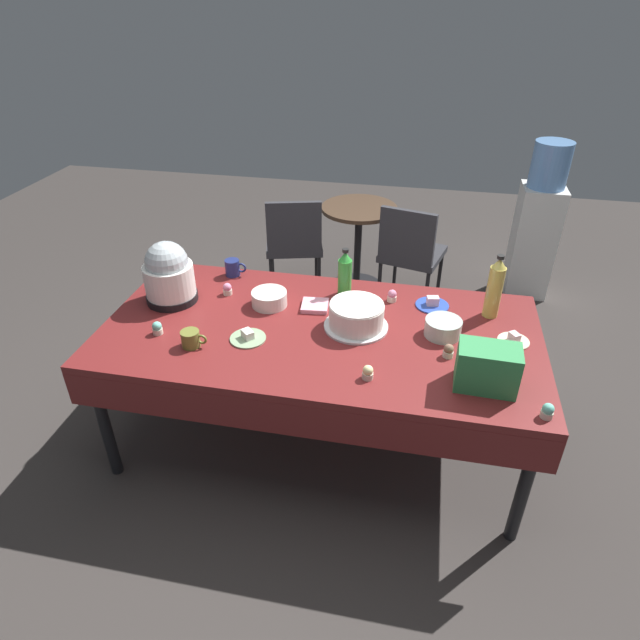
% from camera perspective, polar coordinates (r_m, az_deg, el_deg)
% --- Properties ---
extents(ground, '(9.00, 9.00, 0.00)m').
position_cam_1_polar(ground, '(3.22, -0.00, -12.09)').
color(ground, '#383330').
extents(potluck_table, '(2.20, 1.10, 0.75)m').
position_cam_1_polar(potluck_table, '(2.78, -0.00, -1.94)').
color(potluck_table, maroon).
rests_on(potluck_table, ground).
extents(frosted_layer_cake, '(0.33, 0.33, 0.14)m').
position_cam_1_polar(frosted_layer_cake, '(2.73, 3.84, 0.42)').
color(frosted_layer_cake, silver).
rests_on(frosted_layer_cake, potluck_table).
extents(slow_cooker, '(0.28, 0.28, 0.34)m').
position_cam_1_polar(slow_cooker, '(3.02, -15.61, 4.65)').
color(slow_cooker, black).
rests_on(slow_cooker, potluck_table).
extents(glass_salad_bowl, '(0.18, 0.18, 0.09)m').
position_cam_1_polar(glass_salad_bowl, '(2.74, 12.78, -0.79)').
color(glass_salad_bowl, '#B2C6BC').
rests_on(glass_salad_bowl, potluck_table).
extents(ceramic_snack_bowl, '(0.19, 0.19, 0.08)m').
position_cam_1_polar(ceramic_snack_bowl, '(2.94, -5.34, 2.26)').
color(ceramic_snack_bowl, silver).
rests_on(ceramic_snack_bowl, potluck_table).
extents(dessert_plate_sage, '(0.18, 0.18, 0.05)m').
position_cam_1_polar(dessert_plate_sage, '(2.69, -7.58, -1.78)').
color(dessert_plate_sage, '#8CA87F').
rests_on(dessert_plate_sage, potluck_table).
extents(dessert_plate_cream, '(0.15, 0.15, 0.05)m').
position_cam_1_polar(dessert_plate_cream, '(2.81, 19.66, -1.97)').
color(dessert_plate_cream, beige).
rests_on(dessert_plate_cream, potluck_table).
extents(dessert_plate_cobalt, '(0.18, 0.18, 0.06)m').
position_cam_1_polar(dessert_plate_cobalt, '(2.99, 11.71, 1.68)').
color(dessert_plate_cobalt, '#2D4CB2').
rests_on(dessert_plate_cobalt, potluck_table).
extents(cupcake_berry, '(0.05, 0.05, 0.07)m').
position_cam_1_polar(cupcake_berry, '(2.60, 13.33, -3.17)').
color(cupcake_berry, beige).
rests_on(cupcake_berry, potluck_table).
extents(cupcake_vanilla, '(0.05, 0.05, 0.07)m').
position_cam_1_polar(cupcake_vanilla, '(2.39, 22.78, -8.81)').
color(cupcake_vanilla, beige).
rests_on(cupcake_vanilla, potluck_table).
extents(cupcake_mint, '(0.05, 0.05, 0.07)m').
position_cam_1_polar(cupcake_mint, '(2.99, 7.57, 2.53)').
color(cupcake_mint, beige).
rests_on(cupcake_mint, potluck_table).
extents(cupcake_rose, '(0.05, 0.05, 0.07)m').
position_cam_1_polar(cupcake_rose, '(2.41, 5.04, -5.51)').
color(cupcake_rose, beige).
rests_on(cupcake_rose, potluck_table).
extents(cupcake_lemon, '(0.05, 0.05, 0.07)m').
position_cam_1_polar(cupcake_lemon, '(2.81, -16.71, -0.83)').
color(cupcake_lemon, beige).
rests_on(cupcake_lemon, potluck_table).
extents(cupcake_cocoa, '(0.05, 0.05, 0.07)m').
position_cam_1_polar(cupcake_cocoa, '(3.07, -9.70, 3.22)').
color(cupcake_cocoa, beige).
rests_on(cupcake_cocoa, potluck_table).
extents(soda_bottle_lime_soda, '(0.08, 0.08, 0.28)m').
position_cam_1_polar(soda_bottle_lime_soda, '(2.99, 2.62, 4.86)').
color(soda_bottle_lime_soda, green).
rests_on(soda_bottle_lime_soda, potluck_table).
extents(soda_bottle_ginger_ale, '(0.08, 0.08, 0.35)m').
position_cam_1_polar(soda_bottle_ginger_ale, '(2.91, 17.86, 3.20)').
color(soda_bottle_ginger_ale, gold).
rests_on(soda_bottle_ginger_ale, potluck_table).
extents(coffee_mug_navy, '(0.13, 0.09, 0.10)m').
position_cam_1_polar(coffee_mug_navy, '(3.26, -9.12, 5.44)').
color(coffee_mug_navy, navy).
rests_on(coffee_mug_navy, potluck_table).
extents(coffee_mug_olive, '(0.13, 0.09, 0.08)m').
position_cam_1_polar(coffee_mug_olive, '(2.67, -13.38, -1.93)').
color(coffee_mug_olive, olive).
rests_on(coffee_mug_olive, potluck_table).
extents(soda_carton, '(0.27, 0.17, 0.20)m').
position_cam_1_polar(soda_carton, '(2.43, 17.15, -4.79)').
color(soda_carton, '#338C4C').
rests_on(soda_carton, potluck_table).
extents(paper_napkin_stack, '(0.15, 0.15, 0.02)m').
position_cam_1_polar(paper_napkin_stack, '(2.91, -0.53, 1.52)').
color(paper_napkin_stack, pink).
rests_on(paper_napkin_stack, potluck_table).
extents(maroon_chair_left, '(0.54, 0.54, 0.85)m').
position_cam_1_polar(maroon_chair_left, '(4.34, -2.73, 8.39)').
color(maroon_chair_left, '#333338').
rests_on(maroon_chair_left, ground).
extents(maroon_chair_right, '(0.54, 0.54, 0.85)m').
position_cam_1_polar(maroon_chair_right, '(4.23, 9.46, 7.29)').
color(maroon_chair_right, '#333338').
rests_on(maroon_chair_right, ground).
extents(round_cafe_table, '(0.60, 0.60, 0.72)m').
position_cam_1_polar(round_cafe_table, '(4.46, 4.05, 9.11)').
color(round_cafe_table, '#473323').
rests_on(round_cafe_table, ground).
extents(water_cooler, '(0.32, 0.32, 1.24)m').
position_cam_1_polar(water_cooler, '(4.68, 21.78, 9.22)').
color(water_cooler, silver).
rests_on(water_cooler, ground).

